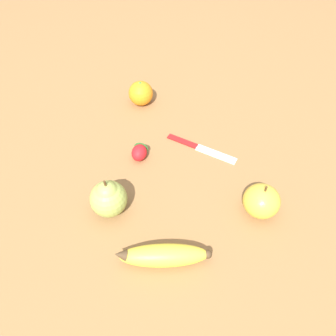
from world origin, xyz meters
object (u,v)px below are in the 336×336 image
at_px(apple, 261,201).
at_px(paring_knife, 198,147).
at_px(banana, 163,255).
at_px(pear, 108,198).
at_px(orange, 141,93).
at_px(strawberry, 140,152).

bearing_deg(apple, paring_knife, -121.33).
bearing_deg(banana, paring_knife, -107.55).
bearing_deg(banana, pear, -47.66).
xyz_separation_m(pear, apple, (-0.14, 0.29, -0.01)).
xyz_separation_m(banana, pear, (-0.05, -0.16, 0.02)).
bearing_deg(paring_knife, apple, 60.73).
xyz_separation_m(orange, paring_knife, (0.09, 0.22, -0.03)).
bearing_deg(pear, paring_knife, 159.92).
bearing_deg(paring_knife, orange, -110.76).
distance_m(pear, paring_knife, 0.28).
distance_m(orange, paring_knife, 0.24).
height_order(banana, apple, apple).
bearing_deg(strawberry, orange, 14.46).
height_order(banana, paring_knife, banana).
relative_size(banana, pear, 1.79).
relative_size(strawberry, apple, 0.70).
bearing_deg(paring_knife, pear, -18.03).
bearing_deg(pear, orange, -160.23).
distance_m(apple, paring_knife, 0.23).
bearing_deg(apple, pear, -63.55).
relative_size(orange, apple, 0.84).
relative_size(orange, strawberry, 1.20).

